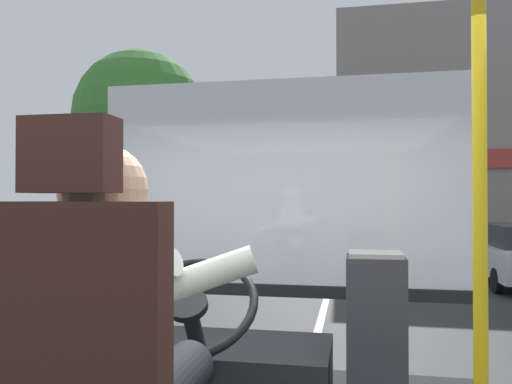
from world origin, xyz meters
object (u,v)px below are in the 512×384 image
object	(u,v)px
bus_driver	(114,332)
fare_box	(376,349)
steering_console	(220,379)
handrail_pole	(480,250)

from	to	relation	value
bus_driver	fare_box	bearing A→B (deg)	54.43
steering_console	fare_box	bearing A→B (deg)	-5.97
fare_box	steering_console	bearing A→B (deg)	174.03
handrail_pole	fare_box	xyz separation A→B (m)	(-0.29, 0.69, -0.53)
steering_console	handrail_pole	xyz separation A→B (m)	(1.05, -0.77, 0.74)
steering_console	fare_box	size ratio (longest dim) A/B	1.24
steering_console	fare_box	xyz separation A→B (m)	(0.76, -0.08, 0.21)
bus_driver	handrail_pole	world-z (taller)	handrail_pole
bus_driver	handrail_pole	distance (m)	1.14
bus_driver	handrail_pole	size ratio (longest dim) A/B	0.42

